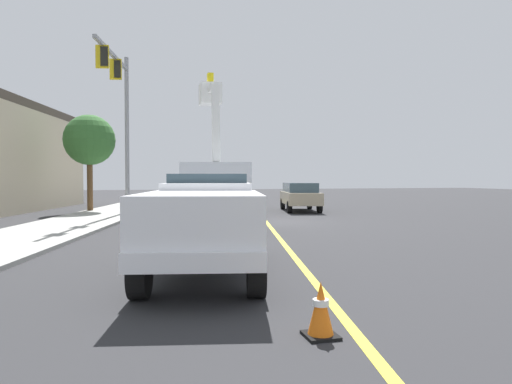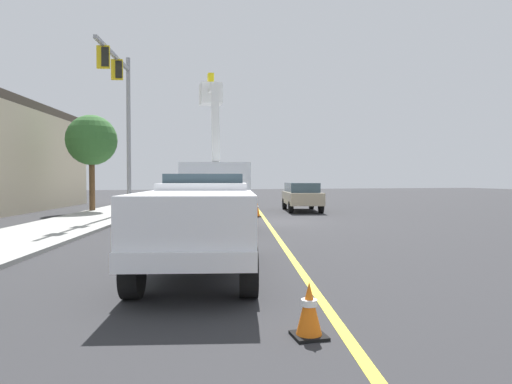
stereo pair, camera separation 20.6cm
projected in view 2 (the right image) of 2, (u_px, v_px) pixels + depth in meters
ground at (267, 222)px, 20.19m from camera, size 120.00×120.00×0.00m
sidewalk_far_side at (81, 221)px, 19.83m from camera, size 59.47×15.79×0.12m
lane_centre_stripe at (267, 222)px, 20.19m from camera, size 48.98×10.38×0.01m
utility_bucket_truck at (219, 187)px, 19.34m from camera, size 8.54×4.12×6.54m
service_pickup_truck at (200, 220)px, 9.15m from camera, size 5.91×3.20×2.06m
passing_minivan at (302, 195)px, 26.89m from camera, size 5.09×2.84×1.69m
traffic_cone_leading at (309, 310)px, 5.53m from camera, size 0.40×0.40×0.69m
traffic_cone_mid_front at (257, 208)px, 22.79m from camera, size 0.40×0.40×0.88m
traffic_signal_mast at (121, 102)px, 22.77m from camera, size 5.71×1.35×8.46m
street_tree_right at (92, 141)px, 25.86m from camera, size 2.88×2.88×5.60m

